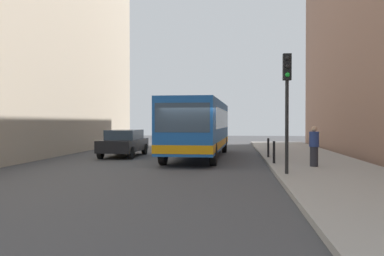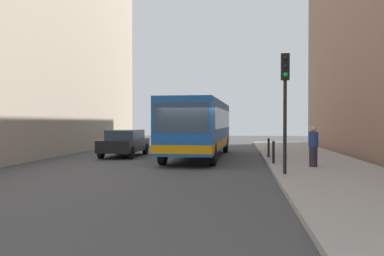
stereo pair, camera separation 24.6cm
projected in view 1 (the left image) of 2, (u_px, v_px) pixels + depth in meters
name	position (u px, v px, depth m)	size (l,w,h in m)	color
ground_plane	(193.00, 167.00, 17.20)	(80.00, 80.00, 0.00)	#424244
sidewalk	(324.00, 167.00, 16.62)	(4.40, 40.00, 0.15)	#9E9991
bus	(199.00, 126.00, 21.95)	(2.90, 11.10, 3.00)	#19519E
car_beside_bus	(124.00, 142.00, 22.70)	(1.90, 4.42, 1.48)	black
traffic_light	(287.00, 90.00, 13.87)	(0.28, 0.33, 4.10)	black
bollard_near	(274.00, 152.00, 17.46)	(0.11, 0.11, 0.95)	black
bollard_mid	(268.00, 148.00, 20.51)	(0.11, 0.11, 0.95)	black
pedestrian_near_signal	(314.00, 146.00, 16.19)	(0.38, 0.38, 1.60)	#26262D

